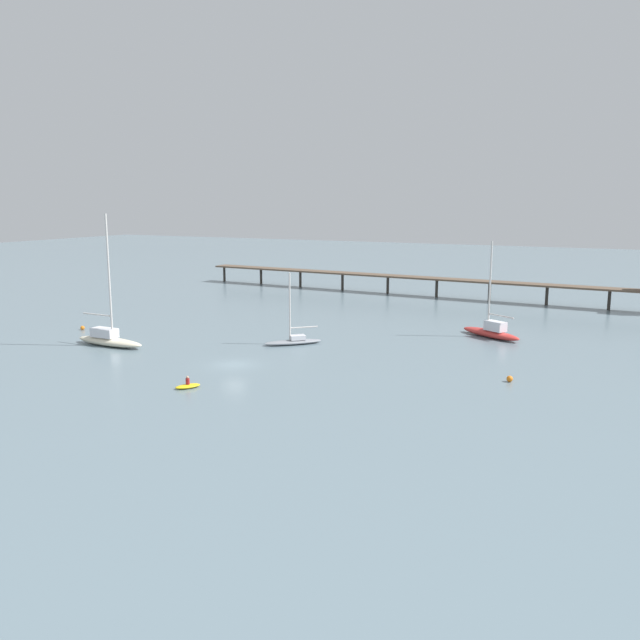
{
  "coord_description": "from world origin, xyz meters",
  "views": [
    {
      "loc": [
        37.62,
        -55.26,
        16.85
      ],
      "look_at": [
        0.0,
        19.98,
        1.5
      ],
      "focal_mm": 36.74,
      "sensor_mm": 36.0,
      "label": 1
    }
  ],
  "objects_px": {
    "pier": "(485,278)",
    "mooring_buoy_far": "(510,379)",
    "dinghy_yellow": "(188,386)",
    "sailboat_cream": "(109,338)",
    "sailboat_red": "(491,331)",
    "mooring_buoy_mid": "(83,328)",
    "sailboat_gray": "(294,340)"
  },
  "relations": [
    {
      "from": "pier",
      "to": "mooring_buoy_far",
      "type": "distance_m",
      "value": 52.19
    },
    {
      "from": "sailboat_red",
      "to": "pier",
      "type": "bearing_deg",
      "value": 104.15
    },
    {
      "from": "pier",
      "to": "mooring_buoy_far",
      "type": "xyz_separation_m",
      "value": [
        13.64,
        -50.24,
        -3.58
      ]
    },
    {
      "from": "sailboat_cream",
      "to": "mooring_buoy_mid",
      "type": "relative_size",
      "value": 27.73
    },
    {
      "from": "sailboat_gray",
      "to": "sailboat_cream",
      "type": "height_order",
      "value": "sailboat_cream"
    },
    {
      "from": "sailboat_red",
      "to": "mooring_buoy_mid",
      "type": "bearing_deg",
      "value": -158.7
    },
    {
      "from": "pier",
      "to": "mooring_buoy_mid",
      "type": "distance_m",
      "value": 65.11
    },
    {
      "from": "pier",
      "to": "sailboat_cream",
      "type": "bearing_deg",
      "value": -119.88
    },
    {
      "from": "mooring_buoy_mid",
      "to": "mooring_buoy_far",
      "type": "relative_size",
      "value": 0.93
    },
    {
      "from": "sailboat_cream",
      "to": "pier",
      "type": "bearing_deg",
      "value": 60.12
    },
    {
      "from": "sailboat_gray",
      "to": "sailboat_red",
      "type": "bearing_deg",
      "value": 35.7
    },
    {
      "from": "sailboat_gray",
      "to": "mooring_buoy_mid",
      "type": "bearing_deg",
      "value": -170.75
    },
    {
      "from": "sailboat_cream",
      "to": "mooring_buoy_far",
      "type": "bearing_deg",
      "value": 6.37
    },
    {
      "from": "sailboat_cream",
      "to": "mooring_buoy_mid",
      "type": "bearing_deg",
      "value": 150.99
    },
    {
      "from": "sailboat_red",
      "to": "dinghy_yellow",
      "type": "distance_m",
      "value": 40.4
    },
    {
      "from": "sailboat_gray",
      "to": "mooring_buoy_mid",
      "type": "distance_m",
      "value": 29.69
    },
    {
      "from": "dinghy_yellow",
      "to": "sailboat_gray",
      "type": "bearing_deg",
      "value": 90.8
    },
    {
      "from": "sailboat_red",
      "to": "mooring_buoy_far",
      "type": "relative_size",
      "value": 20.12
    },
    {
      "from": "sailboat_red",
      "to": "dinghy_yellow",
      "type": "bearing_deg",
      "value": -119.62
    },
    {
      "from": "mooring_buoy_far",
      "to": "dinghy_yellow",
      "type": "bearing_deg",
      "value": -149.54
    },
    {
      "from": "pier",
      "to": "mooring_buoy_mid",
      "type": "xyz_separation_m",
      "value": [
        -41.89,
        -49.71,
        -3.6
      ]
    },
    {
      "from": "pier",
      "to": "mooring_buoy_mid",
      "type": "height_order",
      "value": "pier"
    },
    {
      "from": "sailboat_gray",
      "to": "sailboat_cream",
      "type": "xyz_separation_m",
      "value": [
        -19.19,
        -10.38,
        0.39
      ]
    },
    {
      "from": "pier",
      "to": "sailboat_red",
      "type": "height_order",
      "value": "sailboat_red"
    },
    {
      "from": "dinghy_yellow",
      "to": "sailboat_cream",
      "type": "bearing_deg",
      "value": 152.39
    },
    {
      "from": "pier",
      "to": "mooring_buoy_far",
      "type": "height_order",
      "value": "pier"
    },
    {
      "from": "sailboat_gray",
      "to": "sailboat_cream",
      "type": "relative_size",
      "value": 0.56
    },
    {
      "from": "pier",
      "to": "mooring_buoy_far",
      "type": "relative_size",
      "value": 145.33
    },
    {
      "from": "dinghy_yellow",
      "to": "mooring_buoy_far",
      "type": "distance_m",
      "value": 30.09
    },
    {
      "from": "pier",
      "to": "dinghy_yellow",
      "type": "xyz_separation_m",
      "value": [
        -12.3,
        -65.5,
        -3.66
      ]
    },
    {
      "from": "sailboat_gray",
      "to": "mooring_buoy_far",
      "type": "distance_m",
      "value": 26.76
    },
    {
      "from": "sailboat_red",
      "to": "mooring_buoy_far",
      "type": "height_order",
      "value": "sailboat_red"
    }
  ]
}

